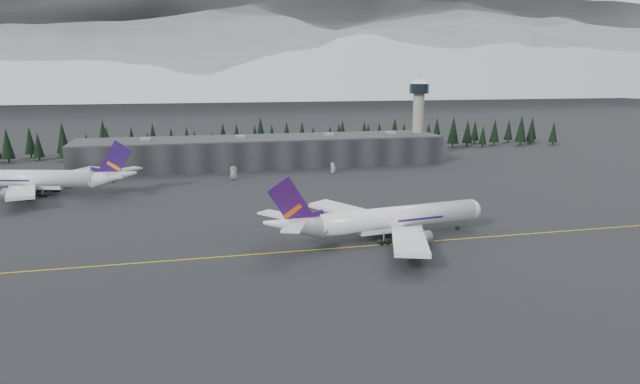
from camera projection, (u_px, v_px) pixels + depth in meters
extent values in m
plane|color=black|center=(340.00, 245.00, 136.10)|extent=(1400.00, 1400.00, 0.00)
cube|color=gold|center=(342.00, 248.00, 134.20)|extent=(400.00, 0.40, 0.02)
cube|color=black|center=(263.00, 152.00, 253.67)|extent=(160.00, 30.00, 12.00)
cube|color=#333335|center=(263.00, 138.00, 252.39)|extent=(160.00, 30.00, 0.60)
cylinder|color=gray|center=(418.00, 125.00, 272.12)|extent=(5.20, 5.20, 32.00)
cylinder|color=black|center=(419.00, 89.00, 268.61)|extent=(9.20, 9.20, 4.50)
cone|color=silver|center=(420.00, 81.00, 267.91)|extent=(10.00, 10.00, 2.00)
cube|color=black|center=(253.00, 140.00, 288.53)|extent=(360.00, 20.00, 15.00)
cylinder|color=silver|center=(399.00, 217.00, 142.10)|extent=(43.07, 11.62, 5.57)
sphere|color=silver|center=(470.00, 210.00, 149.97)|extent=(5.57, 5.57, 5.57)
cone|color=silver|center=(294.00, 225.00, 131.66)|extent=(16.23, 7.74, 8.07)
cube|color=silver|center=(354.00, 212.00, 153.40)|extent=(21.37, 25.38, 2.38)
cylinder|color=#94979C|center=(381.00, 220.00, 151.14)|extent=(6.48, 4.36, 3.53)
cube|color=silver|center=(409.00, 241.00, 127.29)|extent=(15.79, 27.00, 2.38)
cylinder|color=#94979C|center=(418.00, 239.00, 134.30)|extent=(6.48, 4.36, 3.53)
cube|color=#2F0F47|center=(292.00, 205.00, 130.52)|extent=(11.71, 2.14, 13.83)
cube|color=#BE490B|center=(293.00, 211.00, 130.87)|extent=(4.56, 1.16, 3.41)
cube|color=silver|center=(279.00, 215.00, 135.76)|extent=(9.60, 10.61, 0.46)
cube|color=silver|center=(294.00, 226.00, 125.66)|extent=(7.67, 11.04, 0.46)
cylinder|color=black|center=(457.00, 225.00, 149.36)|extent=(0.46, 0.46, 2.79)
cylinder|color=black|center=(368.00, 230.00, 144.25)|extent=(0.46, 0.46, 2.79)
cylinder|color=black|center=(384.00, 239.00, 136.67)|extent=(0.46, 0.46, 2.79)
cylinder|color=silver|center=(28.00, 179.00, 192.86)|extent=(45.13, 17.93, 5.90)
cone|color=silver|center=(114.00, 176.00, 191.77)|extent=(17.50, 10.15, 8.54)
cube|color=silver|center=(21.00, 192.00, 178.09)|extent=(13.55, 28.59, 2.52)
cylinder|color=#93959B|center=(13.00, 194.00, 183.90)|extent=(7.16, 5.33, 3.74)
cube|color=silver|center=(67.00, 175.00, 207.91)|extent=(24.72, 25.35, 2.52)
cylinder|color=#93959B|center=(44.00, 182.00, 203.14)|extent=(7.16, 5.33, 3.74)
cube|color=#220F47|center=(114.00, 162.00, 190.73)|extent=(12.12, 3.85, 14.64)
cube|color=orange|center=(114.00, 166.00, 191.03)|extent=(4.76, 1.83, 3.61)
cube|color=silver|center=(113.00, 176.00, 185.65)|extent=(6.96, 11.57, 0.49)
cube|color=silver|center=(126.00, 170.00, 197.20)|extent=(10.83, 10.72, 0.49)
cylinder|color=black|center=(43.00, 193.00, 189.12)|extent=(0.49, 0.49, 2.95)
cylinder|color=black|center=(56.00, 187.00, 197.78)|extent=(0.49, 0.49, 2.95)
imported|color=silver|center=(234.00, 177.00, 221.02)|extent=(3.27, 5.49, 1.43)
imported|color=white|center=(333.00, 171.00, 234.43)|extent=(4.95, 3.08, 1.57)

